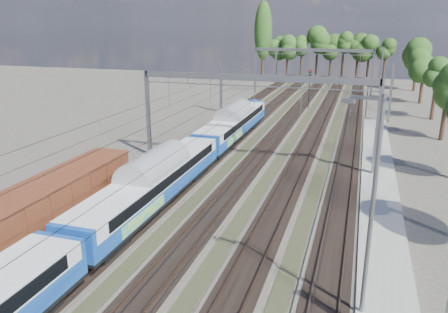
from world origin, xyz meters
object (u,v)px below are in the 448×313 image
(lamp_post, at_px, (370,203))
(emu_train, at_px, (152,178))
(worker, at_px, (333,82))
(signal_near, at_px, (309,85))
(signal_far, at_px, (367,95))
(freight_boxcar, at_px, (55,201))

(lamp_post, bearing_deg, emu_train, 170.35)
(emu_train, xyz_separation_m, worker, (7.99, 75.16, -1.78))
(signal_near, bearing_deg, lamp_post, -79.30)
(signal_near, height_order, signal_far, signal_near)
(emu_train, height_order, freight_boxcar, emu_train)
(freight_boxcar, height_order, signal_far, signal_far)
(signal_near, distance_m, signal_far, 9.84)
(signal_far, distance_m, lamp_post, 49.87)
(signal_near, bearing_deg, signal_far, -20.57)
(lamp_post, bearing_deg, signal_near, 118.83)
(freight_boxcar, xyz_separation_m, signal_near, (10.57, 50.34, 1.78))
(freight_boxcar, xyz_separation_m, worker, (12.49, 80.43, -1.48))
(worker, height_order, signal_far, signal_far)
(lamp_post, bearing_deg, freight_boxcar, -169.72)
(signal_far, bearing_deg, freight_boxcar, -104.28)
(emu_train, distance_m, lamp_post, 17.62)
(emu_train, xyz_separation_m, signal_near, (6.07, 45.07, 1.48))
(emu_train, distance_m, signal_far, 44.16)
(worker, relative_size, signal_near, 0.26)
(signal_far, xyz_separation_m, lamp_post, (-0.03, -49.80, 2.62))
(emu_train, height_order, signal_near, signal_near)
(signal_near, height_order, lamp_post, lamp_post)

